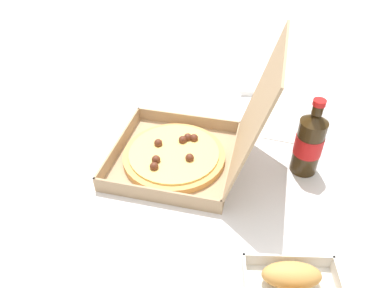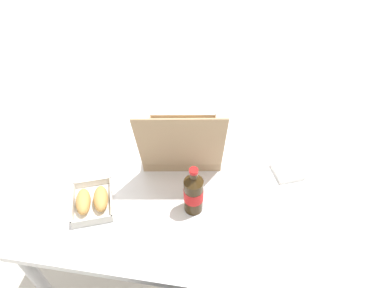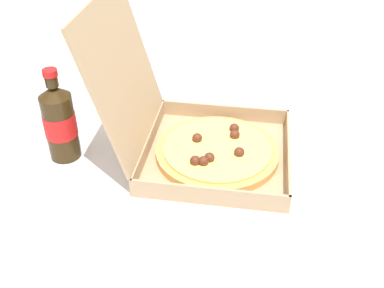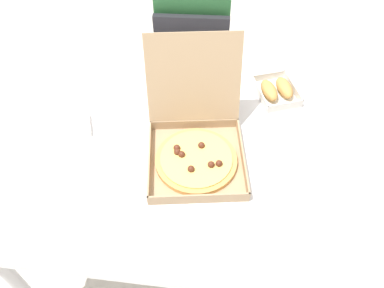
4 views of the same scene
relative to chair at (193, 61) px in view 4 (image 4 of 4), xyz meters
The scene contains 9 objects.
ground_plane 0.91m from the chair, 85.26° to the right, with size 10.00×10.00×0.00m, color beige.
dining_table 0.80m from the chair, 85.26° to the right, with size 1.32×1.08×0.73m.
chair is the anchor object (origin of this frame).
diner_person 0.21m from the chair, 93.19° to the left, with size 0.37×0.42×1.15m.
pizza_box_open 0.90m from the chair, 82.59° to the right, with size 0.40×0.47×0.37m.
bread_side_box 0.69m from the chair, 50.93° to the right, with size 0.21×0.23×0.06m.
cola_bottle 0.64m from the chair, 88.58° to the right, with size 0.07×0.07×0.22m.
paper_menu 0.69m from the chair, 107.18° to the right, with size 0.21×0.15×0.00m, color white.
napkin_pile 0.89m from the chair, 114.54° to the right, with size 0.11×0.11×0.02m, color white.
Camera 4 is at (0.13, -0.92, 1.82)m, focal length 36.13 mm.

